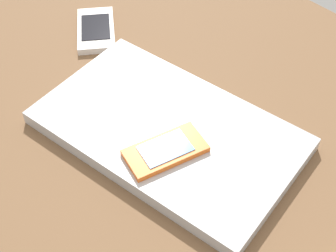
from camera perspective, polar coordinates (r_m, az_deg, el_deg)
desk_surface at (r=67.36cm, az=4.70°, el=-3.83°), size 120.00×80.00×3.00cm
laptop_closed at (r=67.03cm, az=-0.00°, el=-0.54°), size 38.50×26.70×2.11cm
cell_phone_on_laptop at (r=62.78cm, az=-0.31°, el=-2.90°), size 7.61×11.44×0.99cm
cell_phone_on_desk at (r=85.59cm, az=-8.47°, el=11.13°), size 12.97×11.77×1.31cm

